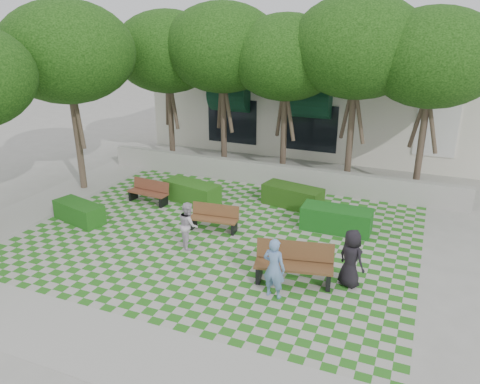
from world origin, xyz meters
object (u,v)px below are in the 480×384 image
at_px(bench_east, 294,264).
at_px(person_dark, 351,258).
at_px(person_white, 188,225).
at_px(hedge_midleft, 192,192).
at_px(hedge_east, 336,219).
at_px(hedge_west, 79,212).
at_px(bench_mid, 214,218).
at_px(bench_west, 149,192).
at_px(hedge_midright, 293,196).
at_px(person_blue, 274,268).

relative_size(bench_east, person_dark, 1.36).
bearing_deg(person_white, bench_east, -140.37).
distance_m(bench_east, hedge_midleft, 6.51).
bearing_deg(bench_east, hedge_midleft, 130.48).
bearing_deg(person_white, hedge_east, -92.45).
bearing_deg(hedge_west, bench_east, -7.01).
xyz_separation_m(hedge_east, hedge_west, (-8.20, -2.60, -0.06)).
height_order(bench_east, hedge_east, bench_east).
xyz_separation_m(hedge_east, hedge_midleft, (-5.51, 0.46, -0.01)).
xyz_separation_m(bench_mid, person_white, (-0.20, -1.36, 0.31)).
height_order(bench_west, hedge_midleft, bench_west).
bearing_deg(hedge_midright, hedge_midleft, -164.43).
bearing_deg(person_white, person_dark, -132.54).
bearing_deg(hedge_midright, bench_mid, -121.35).
xyz_separation_m(bench_west, person_blue, (6.30, -4.19, 0.39)).
bearing_deg(bench_east, person_white, 156.67).
relative_size(hedge_east, hedge_midright, 1.02).
relative_size(bench_east, hedge_west, 1.12).
bearing_deg(person_dark, bench_mid, 12.90).
bearing_deg(bench_mid, hedge_east, 16.08).
xyz_separation_m(person_dark, person_white, (-4.87, 0.35, -0.06)).
bearing_deg(person_blue, bench_west, -26.12).
relative_size(hedge_midleft, person_white, 1.51).
xyz_separation_m(bench_east, person_white, (-3.49, 0.74, 0.20)).
bearing_deg(hedge_east, hedge_west, -162.41).
distance_m(hedge_east, person_white, 4.81).
relative_size(bench_east, person_white, 1.49).
relative_size(hedge_midleft, person_dark, 1.39).
bearing_deg(bench_east, bench_mid, 136.10).
bearing_deg(hedge_east, person_blue, -98.46).
distance_m(bench_east, person_blue, 0.94).
distance_m(bench_west, hedge_midleft, 1.60).
distance_m(person_dark, person_white, 4.89).
height_order(bench_west, person_dark, person_dark).
bearing_deg(hedge_midright, person_blue, -78.07).
relative_size(bench_mid, hedge_west, 0.86).
relative_size(bench_mid, person_dark, 1.05).
bearing_deg(person_white, bench_west, 11.38).
bearing_deg(person_blue, hedge_midleft, -37.61).
relative_size(hedge_midright, person_blue, 1.37).
height_order(bench_east, hedge_midright, bench_east).
relative_size(bench_east, hedge_midright, 0.97).
height_order(bench_east, person_dark, person_dark).
distance_m(bench_east, bench_mid, 3.91).
height_order(bench_east, bench_mid, bench_east).
distance_m(person_blue, person_white, 3.60).
xyz_separation_m(bench_mid, hedge_west, (-4.51, -1.14, -0.07)).
relative_size(bench_west, person_dark, 1.05).
bearing_deg(bench_mid, bench_east, -38.04).
distance_m(bench_west, person_blue, 7.58).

